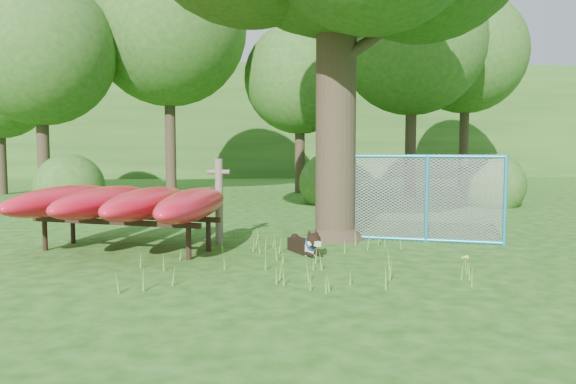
{
  "coord_description": "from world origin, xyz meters",
  "views": [
    {
      "loc": [
        -0.43,
        -7.31,
        1.71
      ],
      "look_at": [
        0.2,
        1.2,
        1.0
      ],
      "focal_mm": 35.0,
      "sensor_mm": 36.0,
      "label": 1
    }
  ],
  "objects": [
    {
      "name": "wildflower_clump",
      "position": [
        2.56,
        0.06,
        0.17
      ],
      "size": [
        0.1,
        0.08,
        0.21
      ],
      "rotation": [
        0.0,
        0.0,
        0.16
      ],
      "color": "#59902F",
      "rests_on": "ground"
    },
    {
      "name": "fence_section",
      "position": [
        2.73,
        2.31,
        0.78
      ],
      "size": [
        2.53,
        0.96,
        2.59
      ],
      "rotation": [
        0.0,
        0.0,
        -0.34
      ],
      "color": "#2A9EC6",
      "rests_on": "ground"
    },
    {
      "name": "shrub_mid",
      "position": [
        2.0,
        9.0,
        0.0
      ],
      "size": [
        1.8,
        1.8,
        1.8
      ],
      "primitive_type": "sphere",
      "color": "#2A571C",
      "rests_on": "ground"
    },
    {
      "name": "kayak_rack",
      "position": [
        -2.38,
        1.86,
        0.79
      ],
      "size": [
        3.62,
        3.91,
        1.03
      ],
      "rotation": [
        0.0,
        0.0,
        -0.37
      ],
      "color": "black",
      "rests_on": "ground"
    },
    {
      "name": "bg_tree_e",
      "position": [
        8.0,
        14.0,
        5.23
      ],
      "size": [
        4.6,
        4.6,
        7.55
      ],
      "color": "#32281B",
      "rests_on": "ground"
    },
    {
      "name": "shrub_left",
      "position": [
        -5.0,
        7.5,
        0.0
      ],
      "size": [
        1.8,
        1.8,
        1.8
      ],
      "primitive_type": "sphere",
      "color": "#2A571C",
      "rests_on": "ground"
    },
    {
      "name": "shrub_right",
      "position": [
        6.5,
        8.0,
        0.0
      ],
      "size": [
        1.8,
        1.8,
        1.8
      ],
      "primitive_type": "sphere",
      "color": "#2A571C",
      "rests_on": "ground"
    },
    {
      "name": "ground",
      "position": [
        0.0,
        0.0,
        0.0
      ],
      "size": [
        80.0,
        80.0,
        0.0
      ],
      "primitive_type": "plane",
      "color": "#1B4D0F",
      "rests_on": "ground"
    },
    {
      "name": "wooded_hillside",
      "position": [
        0.0,
        28.0,
        3.0
      ],
      "size": [
        80.0,
        12.0,
        6.0
      ],
      "primitive_type": "cube",
      "color": "#2A571C",
      "rests_on": "ground"
    },
    {
      "name": "husky_dog",
      "position": [
        0.5,
        1.4,
        0.15
      ],
      "size": [
        0.5,
        0.93,
        0.43
      ],
      "rotation": [
        0.0,
        0.0,
        0.38
      ],
      "color": "black",
      "rests_on": "ground"
    },
    {
      "name": "bg_tree_c",
      "position": [
        1.5,
        13.0,
        4.11
      ],
      "size": [
        4.0,
        4.0,
        6.12
      ],
      "color": "#32281B",
      "rests_on": "ground"
    },
    {
      "name": "bg_tree_b",
      "position": [
        -3.0,
        12.0,
        5.61
      ],
      "size": [
        5.2,
        5.2,
        8.22
      ],
      "color": "#32281B",
      "rests_on": "ground"
    },
    {
      "name": "wooden_post",
      "position": [
        -0.91,
        2.49,
        0.78
      ],
      "size": [
        0.4,
        0.19,
        1.48
      ],
      "rotation": [
        0.0,
        0.0,
        -0.28
      ],
      "color": "#63594A",
      "rests_on": "ground"
    },
    {
      "name": "bg_tree_a",
      "position": [
        -6.5,
        10.0,
        4.48
      ],
      "size": [
        4.4,
        4.4,
        6.7
      ],
      "color": "#32281B",
      "rests_on": "ground"
    },
    {
      "name": "bg_tree_d",
      "position": [
        5.0,
        11.0,
        5.08
      ],
      "size": [
        4.8,
        4.8,
        7.5
      ],
      "color": "#32281B",
      "rests_on": "ground"
    }
  ]
}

